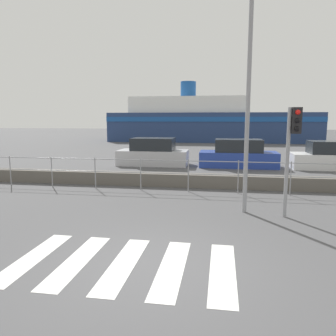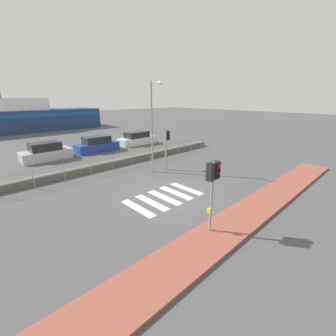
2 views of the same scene
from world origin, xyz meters
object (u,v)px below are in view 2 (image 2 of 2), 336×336
traffic_light_far (167,142)px  parked_car_white (137,139)px  traffic_light_near (213,179)px  streetlamp (154,118)px  parked_car_silver (46,152)px  parked_car_blue (97,145)px  ferry_boat (16,118)px

traffic_light_far → parked_car_white: 10.33m
traffic_light_near → streetlamp: bearing=65.3°
traffic_light_near → parked_car_silver: traffic_light_near is taller
traffic_light_near → parked_car_blue: (3.63, 16.61, -1.69)m
traffic_light_near → ferry_boat: 37.57m
streetlamp → parked_car_silver: size_ratio=1.59×
streetlamp → parked_car_white: (5.24, 9.25, -3.26)m
parked_car_silver → parked_car_white: (9.80, 0.00, -0.03)m
streetlamp → parked_car_white: 11.12m
traffic_light_far → parked_car_white: size_ratio=0.67×
traffic_light_near → parked_car_silver: (-1.17, 16.61, -1.68)m
traffic_light_near → traffic_light_far: (4.53, 7.25, -0.19)m
traffic_light_far → parked_car_blue: (-0.91, 9.36, -1.50)m
streetlamp → parked_car_blue: 9.81m
parked_car_silver → parked_car_blue: parked_car_silver is taller
ferry_boat → parked_car_blue: (2.68, -20.94, -1.55)m
streetlamp → parked_car_blue: size_ratio=1.50×
parked_car_silver → streetlamp: bearing=-63.8°
traffic_light_far → parked_car_silver: bearing=121.4°
streetlamp → traffic_light_far: bearing=-5.3°
traffic_light_far → parked_car_white: (4.09, 9.36, -1.52)m
ferry_boat → parked_car_blue: 21.17m
streetlamp → parked_car_white: size_ratio=1.43×
traffic_light_near → ferry_boat: (0.94, 37.56, -0.14)m
traffic_light_far → ferry_boat: ferry_boat is taller
ferry_boat → parked_car_blue: bearing=-82.7°
streetlamp → parked_car_blue: streetlamp is taller
ferry_boat → streetlamp: bearing=-85.4°
streetlamp → ferry_boat: 30.34m
traffic_light_near → parked_car_white: (8.62, 16.61, -1.71)m
traffic_light_near → parked_car_blue: bearing=77.7°
parked_car_white → traffic_light_near: bearing=-117.4°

